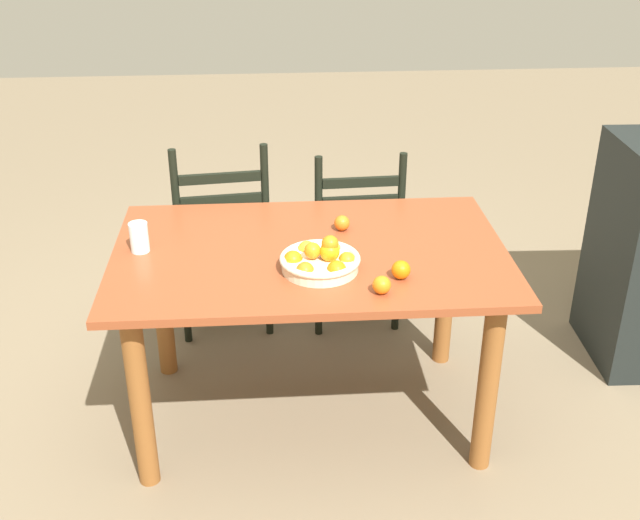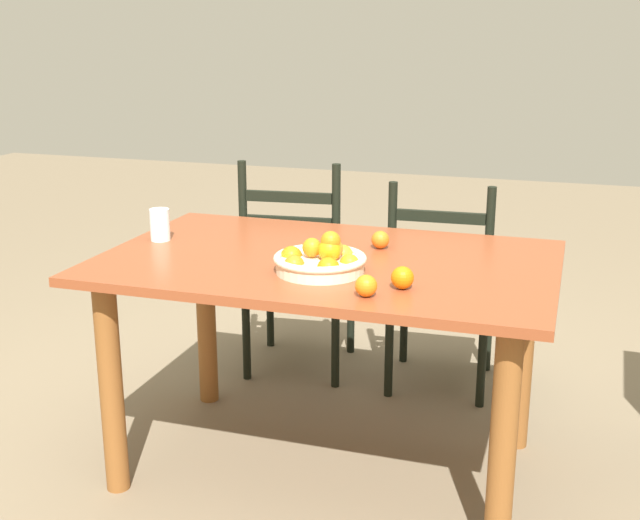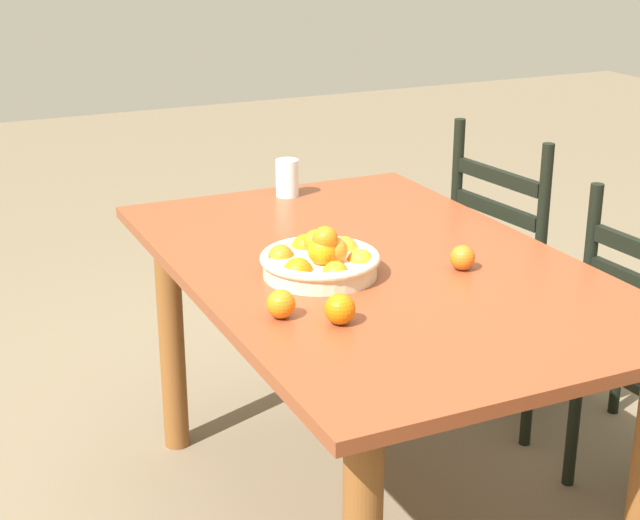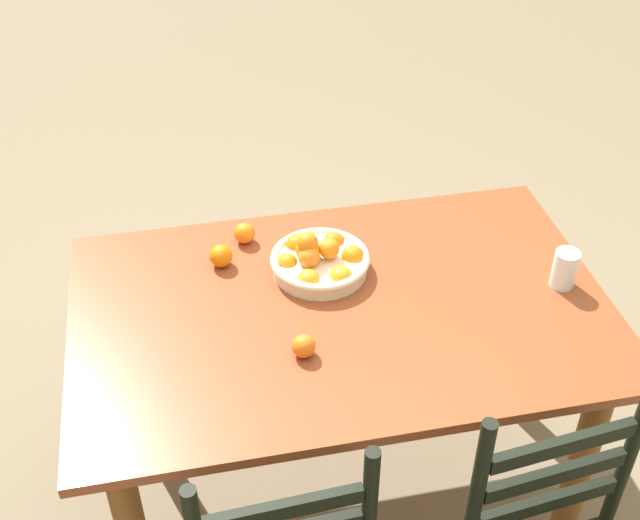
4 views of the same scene
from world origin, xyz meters
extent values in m
plane|color=#75664E|center=(0.00, 0.00, 0.00)|extent=(12.00, 12.00, 0.00)
cube|color=brown|center=(0.00, 0.00, 0.76)|extent=(1.50, 0.95, 0.03)
cylinder|color=brown|center=(-0.64, -0.36, 0.37)|extent=(0.08, 0.08, 0.75)
cylinder|color=brown|center=(0.64, -0.36, 0.37)|extent=(0.08, 0.08, 0.75)
cylinder|color=brown|center=(-0.64, 0.36, 0.37)|extent=(0.08, 0.08, 0.75)
cylinder|color=brown|center=(0.64, 0.36, 0.37)|extent=(0.08, 0.08, 0.75)
cube|color=black|center=(-0.39, 0.83, 0.43)|extent=(0.50, 0.50, 0.03)
cylinder|color=black|center=(-0.21, 1.05, 0.21)|extent=(0.04, 0.04, 0.42)
cylinder|color=black|center=(-0.61, 1.01, 0.21)|extent=(0.04, 0.04, 0.42)
cylinder|color=black|center=(-0.17, 0.65, 0.21)|extent=(0.04, 0.04, 0.42)
cylinder|color=black|center=(-0.57, 0.61, 0.21)|extent=(0.04, 0.04, 0.42)
cylinder|color=black|center=(-0.17, 0.65, 0.71)|extent=(0.04, 0.04, 0.54)
cylinder|color=black|center=(-0.57, 0.61, 0.71)|extent=(0.04, 0.04, 0.54)
cube|color=black|center=(-0.37, 0.63, 0.63)|extent=(0.37, 0.06, 0.04)
cube|color=black|center=(-0.37, 0.63, 0.73)|extent=(0.37, 0.06, 0.04)
cube|color=black|center=(-0.37, 0.63, 0.84)|extent=(0.37, 0.06, 0.04)
cube|color=black|center=(0.26, 0.83, 0.43)|extent=(0.46, 0.46, 0.03)
cylinder|color=black|center=(0.45, 1.03, 0.21)|extent=(0.04, 0.04, 0.42)
cylinder|color=black|center=(0.06, 1.02, 0.21)|extent=(0.04, 0.04, 0.42)
cylinder|color=black|center=(0.46, 0.65, 0.21)|extent=(0.04, 0.04, 0.42)
cylinder|color=black|center=(0.08, 0.63, 0.21)|extent=(0.04, 0.04, 0.42)
cylinder|color=black|center=(0.46, 0.65, 0.69)|extent=(0.04, 0.04, 0.48)
cylinder|color=black|center=(0.08, 0.63, 0.69)|extent=(0.04, 0.04, 0.48)
cube|color=black|center=(0.27, 0.64, 0.61)|extent=(0.35, 0.04, 0.04)
cube|color=black|center=(0.27, 0.64, 0.71)|extent=(0.35, 0.04, 0.04)
cube|color=black|center=(0.27, 0.64, 0.80)|extent=(0.35, 0.04, 0.04)
cylinder|color=beige|center=(0.03, -0.17, 0.80)|extent=(0.28, 0.28, 0.05)
torus|color=beige|center=(0.03, -0.17, 0.82)|extent=(0.29, 0.29, 0.02)
sphere|color=orange|center=(0.12, -0.17, 0.82)|extent=(0.06, 0.06, 0.06)
sphere|color=orange|center=(0.08, -0.08, 0.82)|extent=(0.07, 0.07, 0.07)
sphere|color=orange|center=(-0.02, -0.08, 0.82)|extent=(0.07, 0.07, 0.07)
sphere|color=orange|center=(-0.07, -0.16, 0.82)|extent=(0.07, 0.07, 0.07)
sphere|color=orange|center=(-0.03, -0.24, 0.82)|extent=(0.07, 0.07, 0.07)
sphere|color=orange|center=(0.08, -0.25, 0.82)|extent=(0.07, 0.07, 0.07)
sphere|color=orange|center=(0.06, -0.17, 0.88)|extent=(0.06, 0.06, 0.06)
sphere|color=orange|center=(0.06, -0.18, 0.86)|extent=(0.07, 0.07, 0.07)
sphere|color=orange|center=(0.06, -0.15, 0.85)|extent=(0.06, 0.06, 0.06)
sphere|color=orange|center=(0.00, -0.17, 0.86)|extent=(0.06, 0.06, 0.06)
sphere|color=orange|center=(0.31, -0.25, 0.81)|extent=(0.07, 0.07, 0.07)
sphere|color=orange|center=(0.23, -0.35, 0.81)|extent=(0.06, 0.06, 0.06)
sphere|color=orange|center=(0.14, 0.17, 0.81)|extent=(0.06, 0.06, 0.06)
cylinder|color=silver|center=(-0.64, 0.04, 0.84)|extent=(0.07, 0.07, 0.12)
camera|label=1|loc=(-0.15, -2.67, 2.11)|focal=43.93mm
camera|label=2|loc=(0.78, -2.49, 1.52)|focal=45.60mm
camera|label=3|loc=(2.03, -1.11, 1.62)|focal=54.62mm
camera|label=4|loc=(0.41, 1.68, 2.30)|focal=46.09mm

